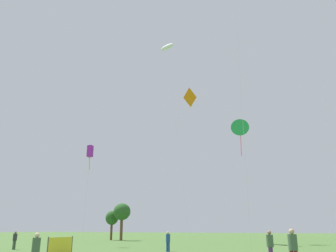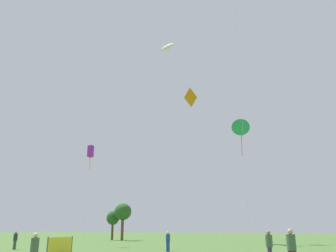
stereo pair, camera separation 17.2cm
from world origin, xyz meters
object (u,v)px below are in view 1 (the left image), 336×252
at_px(person_standing_5, 168,240).
at_px(kite_flying_0, 167,47).
at_px(person_standing_1, 36,249).
at_px(kite_flying_2, 190,98).
at_px(kite_flying_3, 90,152).
at_px(event_banner, 60,245).
at_px(park_tree_0, 112,218).
at_px(person_standing_2, 293,247).
at_px(kite_flying_5, 240,130).
at_px(person_standing_3, 15,239).
at_px(park_tree_1, 122,212).
at_px(person_standing_0, 270,244).

height_order(person_standing_5, kite_flying_0, kite_flying_0).
relative_size(person_standing_1, kite_flying_2, 0.07).
distance_m(person_standing_5, kite_flying_3, 16.61).
distance_m(kite_flying_3, event_banner, 17.09).
bearing_deg(kite_flying_3, park_tree_0, 115.35).
xyz_separation_m(person_standing_2, park_tree_0, (-32.08, 33.04, 2.45)).
bearing_deg(kite_flying_3, person_standing_1, -57.36).
bearing_deg(kite_flying_5, person_standing_3, -125.45).
relative_size(kite_flying_0, event_banner, 12.06).
bearing_deg(kite_flying_0, kite_flying_2, 21.95).
xyz_separation_m(person_standing_3, park_tree_1, (-4.24, 25.00, 3.49)).
bearing_deg(park_tree_0, kite_flying_0, -21.22).
bearing_deg(park_tree_1, park_tree_0, 157.36).
distance_m(park_tree_0, park_tree_1, 3.02).
distance_m(person_standing_0, person_standing_2, 4.12).
distance_m(person_standing_1, person_standing_2, 11.89).
xyz_separation_m(kite_flying_0, event_banner, (3.14, -25.00, -29.91)).
height_order(person_standing_1, kite_flying_0, kite_flying_0).
relative_size(kite_flying_0, park_tree_1, 5.37).
bearing_deg(person_standing_3, park_tree_0, 18.72).
bearing_deg(park_tree_0, kite_flying_2, -12.52).
relative_size(kite_flying_3, park_tree_0, 2.41).
relative_size(person_standing_1, park_tree_0, 0.35).
bearing_deg(person_standing_0, park_tree_1, 68.06).
xyz_separation_m(person_standing_2, park_tree_1, (-29.42, 31.93, 3.36)).
xyz_separation_m(kite_flying_5, park_tree_0, (-23.37, 2.97, -12.03)).
xyz_separation_m(person_standing_2, kite_flying_3, (-23.55, 15.05, 9.60)).
height_order(kite_flying_3, kite_flying_5, kite_flying_5).
bearing_deg(person_standing_2, kite_flying_0, 127.58).
distance_m(person_standing_3, park_tree_0, 27.13).
bearing_deg(kite_flying_5, person_standing_5, -96.59).
height_order(person_standing_0, person_standing_1, person_standing_0).
height_order(person_standing_2, park_tree_1, park_tree_1).
bearing_deg(person_standing_3, park_tree_1, 13.56).
distance_m(person_standing_3, kite_flying_2, 31.84).
bearing_deg(person_standing_2, park_tree_0, 137.00).
relative_size(person_standing_2, kite_flying_5, 0.11).
bearing_deg(person_standing_5, event_banner, -135.90).
bearing_deg(person_standing_3, person_standing_0, -93.66).
distance_m(kite_flying_3, park_tree_0, 21.15).
distance_m(person_standing_2, kite_flying_2, 39.38).
bearing_deg(park_tree_1, person_standing_2, -47.35).
xyz_separation_m(person_standing_2, kite_flying_0, (-19.53, 28.17, 29.53)).
xyz_separation_m(person_standing_0, person_standing_1, (-9.35, -8.40, -0.04)).
distance_m(person_standing_5, park_tree_1, 28.72).
bearing_deg(kite_flying_5, kite_flying_3, -134.68).
bearing_deg(event_banner, park_tree_1, 114.38).
relative_size(person_standing_1, person_standing_5, 1.03).
height_order(person_standing_2, kite_flying_5, kite_flying_5).
bearing_deg(park_tree_0, person_standing_0, -43.83).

